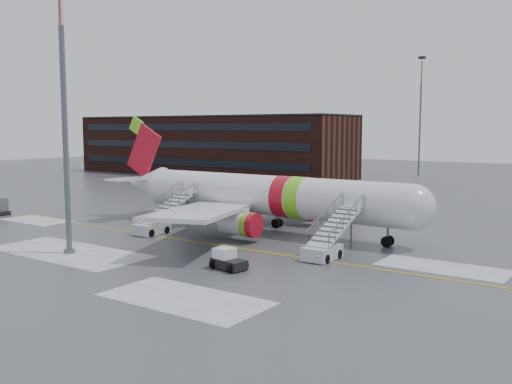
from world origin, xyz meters
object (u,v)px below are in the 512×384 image
Objects in this scene: airstair_aft at (157,222)px; pushback_tug at (227,260)px; airliner at (260,195)px; light_mast_near at (64,105)px; airstair_fwd at (327,244)px.

pushback_tug is (13.81, -7.10, -0.42)m from airstair_aft.
light_mast_near reaches higher than airliner.
pushback_tug is 17.60m from light_mast_near.
pushback_tug is at bearing -27.19° from airstair_aft.
airliner reaches higher than pushback_tug.
airliner is 4.55× the size of airstair_aft.
pushback_tug is (-4.10, -7.10, -0.42)m from airstair_fwd.
pushback_tug is 0.12× the size of light_mast_near.
pushback_tug is at bearing -120.02° from airstair_fwd.
airstair_fwd is 0.35× the size of light_mast_near.
airstair_fwd is at bearing 30.25° from light_mast_near.
airliner is 19.85m from light_mast_near.
airliner is at bearing 115.83° from pushback_tug.
airstair_fwd is at bearing 0.00° from airstair_aft.
airstair_aft is 14.69m from light_mast_near.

